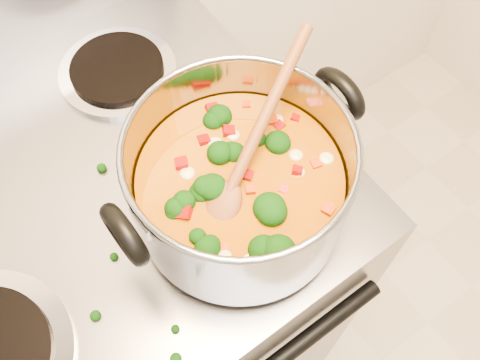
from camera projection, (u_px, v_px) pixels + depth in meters
name	position (u px, v px, depth m)	size (l,w,h in m)	color
electric_range	(123.00, 296.00, 1.12)	(0.72, 0.66, 1.08)	gray
stockpot	(240.00, 183.00, 0.64)	(0.32, 0.26, 0.16)	gray
wooden_spoon	(245.00, 160.00, 0.61)	(0.24, 0.14, 0.11)	brown
cooktop_crumbs	(214.00, 248.00, 0.68)	(0.37, 0.23, 0.01)	black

